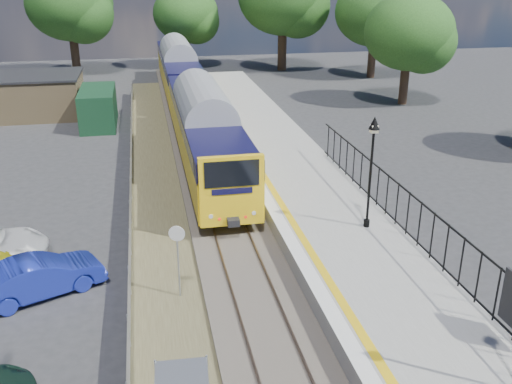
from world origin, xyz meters
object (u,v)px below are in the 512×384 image
object	(u,v)px
train	(188,89)
speed_sign	(178,250)
victorian_lamp_north	(373,147)
car_blue	(40,277)

from	to	relation	value
train	speed_sign	distance (m)	24.55
victorian_lamp_north	speed_sign	size ratio (longest dim) A/B	1.66
speed_sign	victorian_lamp_north	bearing A→B (deg)	33.73
train	speed_sign	world-z (taller)	train
victorian_lamp_north	speed_sign	xyz separation A→B (m)	(-7.80, -2.45, -2.41)
car_blue	train	bearing A→B (deg)	-41.96
train	car_blue	size ratio (longest dim) A/B	9.41
speed_sign	car_blue	xyz separation A→B (m)	(-4.76, 1.17, -1.17)
speed_sign	car_blue	size ratio (longest dim) A/B	0.64
speed_sign	car_blue	distance (m)	5.04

